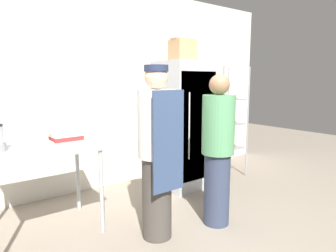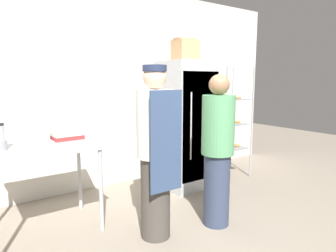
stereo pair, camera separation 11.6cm
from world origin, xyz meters
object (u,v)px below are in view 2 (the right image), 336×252
object	(u,v)px
baking_rack	(229,124)
person_baker	(155,151)
binder_stack	(67,135)
person_customer	(218,150)
refrigerator	(186,125)
donut_box	(38,142)
cardboard_storage_box	(185,50)

from	to	relation	value
baking_rack	person_baker	xyz separation A→B (m)	(-2.00, -0.94, 0.03)
binder_stack	person_baker	world-z (taller)	person_baker
baking_rack	person_customer	xyz separation A→B (m)	(-1.32, -1.09, -0.03)
baking_rack	refrigerator	bearing A→B (deg)	177.11
refrigerator	person_customer	distance (m)	1.23
baking_rack	binder_stack	world-z (taller)	baking_rack
baking_rack	binder_stack	xyz separation A→B (m)	(-2.57, 0.01, 0.09)
refrigerator	person_customer	world-z (taller)	refrigerator
refrigerator	person_baker	size ratio (longest dim) A/B	1.07
refrigerator	donut_box	world-z (taller)	refrigerator
binder_stack	cardboard_storage_box	world-z (taller)	cardboard_storage_box
donut_box	refrigerator	bearing A→B (deg)	6.64
refrigerator	binder_stack	xyz separation A→B (m)	(-1.72, -0.03, 0.04)
refrigerator	person_customer	bearing A→B (deg)	-112.58
donut_box	person_baker	size ratio (longest dim) A/B	0.16
binder_stack	cardboard_storage_box	xyz separation A→B (m)	(1.73, 0.08, 1.03)
donut_box	person_customer	distance (m)	1.84
binder_stack	person_customer	size ratio (longest dim) A/B	0.20
binder_stack	refrigerator	bearing A→B (deg)	1.05
refrigerator	donut_box	size ratio (longest dim) A/B	6.90
refrigerator	cardboard_storage_box	distance (m)	1.07
donut_box	binder_stack	distance (m)	0.41
cardboard_storage_box	person_baker	bearing A→B (deg)	-138.75
person_baker	person_customer	xyz separation A→B (m)	(0.69, -0.15, -0.06)
cardboard_storage_box	person_baker	world-z (taller)	cardboard_storage_box
refrigerator	baking_rack	world-z (taller)	refrigerator
donut_box	person_baker	xyz separation A→B (m)	(0.92, -0.74, -0.07)
refrigerator	cardboard_storage_box	size ratio (longest dim) A/B	5.47
baking_rack	donut_box	size ratio (longest dim) A/B	6.70
baking_rack	cardboard_storage_box	size ratio (longest dim) A/B	5.31
person_baker	baking_rack	bearing A→B (deg)	25.05
refrigerator	donut_box	distance (m)	2.09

